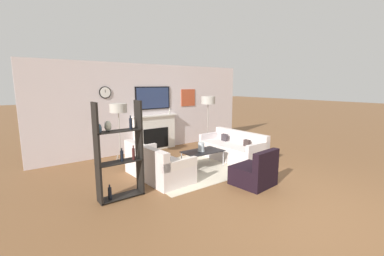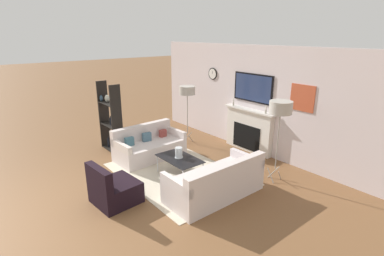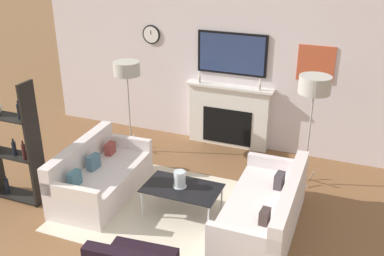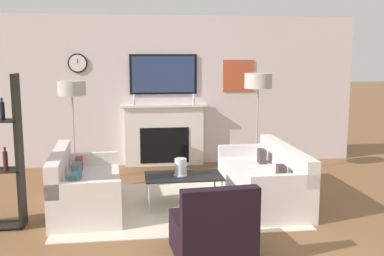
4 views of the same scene
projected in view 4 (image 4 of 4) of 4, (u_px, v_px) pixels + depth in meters
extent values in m
cube|color=silver|center=(163.00, 91.00, 8.16)|extent=(7.16, 0.07, 2.70)
cube|color=silver|center=(164.00, 136.00, 8.17)|extent=(1.42, 0.16, 1.08)
cube|color=black|center=(165.00, 145.00, 8.11)|extent=(0.88, 0.01, 0.65)
cube|color=silver|center=(164.00, 106.00, 8.06)|extent=(1.54, 0.22, 0.04)
cylinder|color=#B2AD9E|center=(134.00, 102.00, 7.95)|extent=(0.04, 0.04, 0.10)
cylinder|color=white|center=(134.00, 97.00, 7.94)|extent=(0.03, 0.03, 0.09)
cylinder|color=#B2AD9E|center=(194.00, 102.00, 8.09)|extent=(0.04, 0.04, 0.10)
cylinder|color=white|center=(194.00, 96.00, 8.08)|extent=(0.03, 0.03, 0.09)
cube|color=black|center=(163.00, 74.00, 8.06)|extent=(1.21, 0.04, 0.72)
cube|color=navy|center=(163.00, 74.00, 8.04)|extent=(1.12, 0.01, 0.64)
cylinder|color=black|center=(78.00, 63.00, 7.83)|extent=(0.33, 0.02, 0.33)
cylinder|color=silver|center=(78.00, 63.00, 7.82)|extent=(0.29, 0.00, 0.29)
cube|color=black|center=(77.00, 61.00, 7.81)|extent=(0.01, 0.00, 0.07)
cube|color=#B94C2D|center=(238.00, 76.00, 8.25)|extent=(0.58, 0.02, 0.58)
cube|color=beige|center=(177.00, 205.00, 6.02)|extent=(3.03, 2.17, 0.01)
cube|color=silver|center=(88.00, 194.00, 5.84)|extent=(0.92, 1.71, 0.41)
cube|color=silver|center=(59.00, 166.00, 5.71)|extent=(0.25, 1.68, 0.38)
cube|color=silver|center=(89.00, 159.00, 6.55)|extent=(0.84, 0.14, 0.18)
cube|color=beige|center=(83.00, 190.00, 5.03)|extent=(0.84, 0.14, 0.18)
cube|color=brown|center=(79.00, 164.00, 6.24)|extent=(0.11, 0.19, 0.19)
cube|color=#47677B|center=(77.00, 171.00, 5.77)|extent=(0.11, 0.22, 0.21)
cube|color=#426D7C|center=(74.00, 182.00, 5.29)|extent=(0.10, 0.21, 0.21)
cube|color=silver|center=(261.00, 186.00, 6.14)|extent=(0.85, 1.89, 0.44)
cube|color=silver|center=(286.00, 158.00, 6.12)|extent=(0.18, 1.89, 0.33)
cube|color=silver|center=(284.00, 182.00, 5.21)|extent=(0.84, 0.11, 0.18)
cube|color=silver|center=(245.00, 150.00, 6.96)|extent=(0.84, 0.11, 0.18)
cube|color=#372A28|center=(281.00, 172.00, 5.69)|extent=(0.11, 0.18, 0.17)
cube|color=#3A3236|center=(262.00, 156.00, 6.52)|extent=(0.12, 0.21, 0.20)
cube|color=black|center=(212.00, 236.00, 4.50)|extent=(0.81, 0.80, 0.39)
cube|color=black|center=(220.00, 209.00, 4.15)|extent=(0.75, 0.21, 0.39)
cube|color=black|center=(184.00, 176.00, 5.94)|extent=(1.02, 0.61, 0.02)
cylinder|color=#B7B7BC|center=(149.00, 199.00, 5.66)|extent=(0.02, 0.02, 0.40)
cylinder|color=#B7B7BC|center=(222.00, 196.00, 5.78)|extent=(0.02, 0.02, 0.40)
cylinder|color=#B7B7BC|center=(148.00, 187.00, 6.17)|extent=(0.02, 0.02, 0.40)
cylinder|color=#B7B7BC|center=(215.00, 184.00, 6.30)|extent=(0.02, 0.02, 0.40)
cylinder|color=silver|center=(181.00, 167.00, 5.93)|extent=(0.16, 0.16, 0.23)
cylinder|color=silver|center=(181.00, 171.00, 5.94)|extent=(0.09, 0.09, 0.13)
cylinder|color=silver|center=(181.00, 175.00, 5.95)|extent=(0.18, 0.18, 0.01)
cylinder|color=#9E998E|center=(82.00, 172.00, 7.25)|extent=(0.09, 0.23, 0.26)
cylinder|color=#9E998E|center=(71.00, 172.00, 7.27)|extent=(0.17, 0.19, 0.26)
cylinder|color=#9E998E|center=(73.00, 175.00, 7.09)|extent=(0.23, 0.07, 0.26)
cylinder|color=#9E998E|center=(74.00, 131.00, 7.09)|extent=(0.02, 0.02, 1.13)
cylinder|color=#B2ADA3|center=(72.00, 88.00, 6.99)|extent=(0.43, 0.43, 0.23)
cylinder|color=#9E998E|center=(262.00, 166.00, 7.64)|extent=(0.09, 0.23, 0.27)
cylinder|color=#9E998E|center=(250.00, 166.00, 7.65)|extent=(0.17, 0.19, 0.27)
cylinder|color=#9E998E|center=(257.00, 168.00, 7.48)|extent=(0.23, 0.07, 0.27)
cylinder|color=#9E998E|center=(257.00, 124.00, 7.47)|extent=(0.02, 0.02, 1.19)
cylinder|color=#B2ADA3|center=(258.00, 81.00, 7.36)|extent=(0.45, 0.45, 0.25)
cube|color=black|center=(19.00, 152.00, 5.14)|extent=(0.04, 0.28, 1.79)
cylinder|color=black|center=(2.00, 111.00, 5.04)|extent=(0.05, 0.05, 0.20)
cylinder|color=black|center=(2.00, 100.00, 5.02)|extent=(0.02, 0.02, 0.05)
cylinder|color=#3D1919|center=(6.00, 161.00, 5.09)|extent=(0.05, 0.05, 0.22)
cylinder|color=#3D1919|center=(5.00, 149.00, 5.07)|extent=(0.02, 0.02, 0.05)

